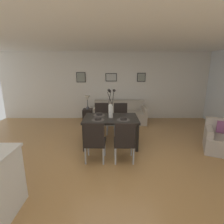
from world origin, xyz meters
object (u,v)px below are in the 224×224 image
object	(u,v)px
centerpiece_vase	(112,107)
armchair	(224,140)
dining_table	(112,121)
side_table	(89,116)
dining_chair_near_left	(95,140)
framed_picture_center	(112,77)
bowl_near_left	(99,118)
bowl_near_right	(100,114)
dining_chair_far_left	(125,140)
sofa	(120,115)
dining_chair_near_right	(102,116)
table_lamp	(88,99)
bowl_far_left	(124,118)
dining_chair_far_right	(121,117)
framed_picture_left	(82,77)
framed_picture_right	(142,77)

from	to	relation	value
centerpiece_vase	armchair	xyz separation A→B (m)	(2.74, -0.40, -0.74)
dining_table	side_table	size ratio (longest dim) A/B	2.69
dining_chair_near_left	framed_picture_center	xyz separation A→B (m)	(0.33, 3.37, 1.13)
bowl_near_left	bowl_near_right	size ratio (longest dim) A/B	1.00
dining_chair_near_left	bowl_near_left	size ratio (longest dim) A/B	5.41
dining_chair_far_left	armchair	xyz separation A→B (m)	(2.45, 0.51, -0.23)
dining_chair_near_left	sofa	xyz separation A→B (m)	(0.65, 2.82, -0.23)
dining_chair_near_right	framed_picture_center	world-z (taller)	framed_picture_center
side_table	table_lamp	xyz separation A→B (m)	(0.00, 0.00, 0.63)
dining_chair_near_right	bowl_far_left	world-z (taller)	dining_chair_near_right
dining_chair_near_left	armchair	size ratio (longest dim) A/B	0.87
dining_chair_near_left	dining_chair_far_right	bearing A→B (deg)	70.40
dining_chair_far_left	framed_picture_left	bearing A→B (deg)	113.44
side_table	framed_picture_right	world-z (taller)	framed_picture_right
bowl_near_left	side_table	world-z (taller)	bowl_near_left
bowl_near_right	framed_picture_right	bearing A→B (deg)	56.57
sofa	armchair	size ratio (longest dim) A/B	1.81
dining_chair_near_left	bowl_near_left	distance (m)	0.74
dining_chair_far_left	framed_picture_right	distance (m)	3.67
dining_chair_far_right	framed_picture_center	xyz separation A→B (m)	(-0.30, 1.58, 1.13)
dining_chair_far_right	bowl_far_left	world-z (taller)	dining_chair_far_right
dining_table	armchair	world-z (taller)	armchair
bowl_near_right	framed_picture_center	size ratio (longest dim) A/B	0.39
bowl_near_left	framed_picture_center	bearing A→B (deg)	83.30
side_table	framed_picture_left	distance (m)	1.54
dining_chair_far_left	bowl_far_left	size ratio (longest dim) A/B	5.41
dining_table	dining_chair_far_left	distance (m)	0.97
centerpiece_vase	framed_picture_right	xyz separation A→B (m)	(1.17, 2.46, 0.62)
dining_chair_near_right	table_lamp	bearing A→B (deg)	120.12
dining_chair_near_left	sofa	world-z (taller)	dining_chair_near_left
centerpiece_vase	table_lamp	size ratio (longest dim) A/B	1.44
dining_table	framed_picture_left	distance (m)	2.90
dining_table	dining_chair_far_right	world-z (taller)	dining_chair_far_right
bowl_far_left	side_table	distance (m)	2.46
dining_chair_near_right	dining_chair_far_left	bearing A→B (deg)	-71.79
dining_chair_near_left	centerpiece_vase	size ratio (longest dim) A/B	1.25
dining_chair_far_right	table_lamp	size ratio (longest dim) A/B	1.80
dining_chair_near_right	framed_picture_center	distance (m)	1.95
bowl_near_left	table_lamp	bearing A→B (deg)	104.72
bowl_far_left	side_table	size ratio (longest dim) A/B	0.33
dining_chair_far_right	armchair	distance (m)	2.76
side_table	framed_picture_right	size ratio (longest dim) A/B	1.54
centerpiece_vase	framed_picture_left	world-z (taller)	framed_picture_left
side_table	bowl_near_right	bearing A→B (deg)	-71.64
sofa	table_lamp	world-z (taller)	table_lamp
dining_chair_near_right	bowl_near_left	xyz separation A→B (m)	(-0.01, -1.12, 0.27)
dining_table	framed_picture_center	bearing A→B (deg)	90.00
dining_chair_far_left	armchair	bearing A→B (deg)	11.82
bowl_near_left	bowl_far_left	bearing A→B (deg)	0.00
sofa	side_table	xyz separation A→B (m)	(-1.18, -0.04, -0.02)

